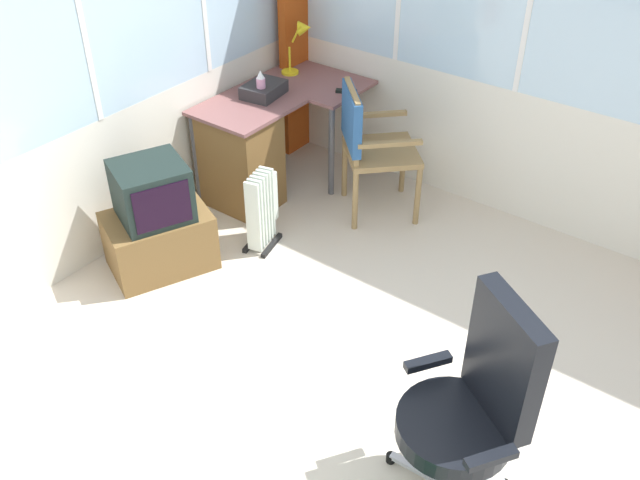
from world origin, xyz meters
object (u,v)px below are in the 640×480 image
object	(u,v)px
paper_tray	(264,90)
space_heater	(263,209)
desk_lamp	(301,38)
office_chair	(476,400)
wooden_armchair	(365,136)
desk	(245,152)
tv_on_stand	(157,224)
spray_bottle	(261,86)
tv_remote	(346,91)

from	to	relation	value
paper_tray	space_heater	world-z (taller)	paper_tray
desk_lamp	office_chair	size ratio (longest dim) A/B	0.37
wooden_armchair	office_chair	distance (m)	2.34
paper_tray	wooden_armchair	distance (m)	0.81
space_heater	desk	bearing A→B (deg)	52.47
paper_tray	tv_on_stand	distance (m)	1.28
spray_bottle	office_chair	bearing A→B (deg)	-121.08
desk	office_chair	distance (m)	2.74
desk_lamp	paper_tray	xyz separation A→B (m)	(-0.50, -0.05, -0.21)
desk_lamp	space_heater	world-z (taller)	desk_lamp
desk_lamp	paper_tray	distance (m)	0.55
desk	spray_bottle	size ratio (longest dim) A/B	5.78
tv_remote	tv_on_stand	xyz separation A→B (m)	(-1.58, 0.33, -0.42)
tv_remote	wooden_armchair	bearing A→B (deg)	-153.65
space_heater	tv_on_stand	bearing A→B (deg)	147.88
desk_lamp	tv_remote	bearing A→B (deg)	-102.62
desk_lamp	tv_remote	distance (m)	0.56
spray_bottle	space_heater	world-z (taller)	spray_bottle
desk_lamp	office_chair	bearing A→B (deg)	-128.94
desk_lamp	wooden_armchair	size ratio (longest dim) A/B	0.42
spray_bottle	tv_on_stand	size ratio (longest dim) A/B	0.28
office_chair	tv_on_stand	bearing A→B (deg)	82.07
desk_lamp	office_chair	xyz separation A→B (m)	(-2.02, -2.50, -0.41)
desk	tv_on_stand	world-z (taller)	tv_on_stand
wooden_armchair	tv_on_stand	bearing A→B (deg)	152.98
desk	office_chair	size ratio (longest dim) A/B	1.17
tv_remote	paper_tray	xyz separation A→B (m)	(-0.39, 0.44, 0.03)
desk_lamp	space_heater	bearing A→B (deg)	-154.49
tv_remote	paper_tray	bearing A→B (deg)	105.28
spray_bottle	space_heater	size ratio (longest dim) A/B	0.39
paper_tray	wooden_armchair	size ratio (longest dim) A/B	0.32
tv_remote	space_heater	distance (m)	1.10
spray_bottle	paper_tray	bearing A→B (deg)	27.01
tv_remote	paper_tray	world-z (taller)	paper_tray
desk_lamp	wooden_armchair	world-z (taller)	desk_lamp
spray_bottle	space_heater	distance (m)	0.90
desk	tv_on_stand	bearing A→B (deg)	-174.52
spray_bottle	space_heater	bearing A→B (deg)	-140.73
desk_lamp	tv_remote	xyz separation A→B (m)	(-0.11, -0.49, -0.25)
spray_bottle	tv_on_stand	bearing A→B (deg)	-176.15
tv_on_stand	paper_tray	bearing A→B (deg)	5.18
tv_remote	spray_bottle	world-z (taller)	spray_bottle
office_chair	tv_on_stand	distance (m)	2.37
desk	wooden_armchair	bearing A→B (deg)	-63.36
office_chair	tv_on_stand	world-z (taller)	office_chair
paper_tray	office_chair	size ratio (longest dim) A/B	0.28
desk_lamp	office_chair	world-z (taller)	desk_lamp
tv_on_stand	office_chair	bearing A→B (deg)	-97.93
office_chair	tv_on_stand	xyz separation A→B (m)	(0.33, 2.34, -0.25)
desk	desk_lamp	world-z (taller)	desk_lamp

